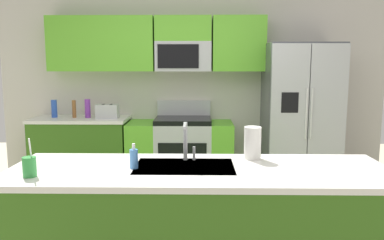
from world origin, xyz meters
TOP-DOWN VIEW (x-y plane):
  - kitchen_wall_unit at (-0.14, 2.08)m, footprint 5.20×0.43m
  - back_counter at (-1.45, 1.80)m, footprint 1.24×0.63m
  - range_oven at (-0.14, 1.80)m, footprint 1.36×0.61m
  - refrigerator at (1.39, 1.73)m, footprint 0.90×0.76m
  - island_counter at (0.10, -0.61)m, footprint 2.58×0.83m
  - toaster at (-1.08, 1.75)m, footprint 0.28×0.16m
  - pepper_mill at (-1.52, 1.80)m, footprint 0.05×0.05m
  - bottle_blue at (-1.79, 1.82)m, footprint 0.07×0.07m
  - bottle_purple at (-1.35, 1.81)m, footprint 0.07×0.07m
  - sink_faucet at (0.01, -0.42)m, footprint 0.08×0.21m
  - drink_cup_green at (-0.96, -0.83)m, footprint 0.08×0.08m
  - soap_dispenser at (-0.34, -0.63)m, footprint 0.06×0.06m
  - paper_towel_roll at (0.49, -0.35)m, footprint 0.12×0.12m

SIDE VIEW (x-z plane):
  - range_oven at x=-0.14m, z-range -0.11..0.99m
  - back_counter at x=-1.45m, z-range 0.00..0.90m
  - island_counter at x=0.10m, z-range 0.00..0.90m
  - refrigerator at x=1.39m, z-range 0.00..1.85m
  - drink_cup_green at x=-0.96m, z-range 0.84..1.09m
  - soap_dispenser at x=-0.34m, z-range 0.88..1.05m
  - toaster at x=-1.08m, z-range 0.90..1.08m
  - pepper_mill at x=-1.52m, z-range 0.90..1.13m
  - bottle_blue at x=-1.79m, z-range 0.90..1.13m
  - paper_towel_roll at x=0.49m, z-range 0.90..1.14m
  - bottle_purple at x=-1.35m, z-range 0.90..1.14m
  - sink_faucet at x=0.01m, z-range 0.93..1.21m
  - kitchen_wall_unit at x=-0.14m, z-range 0.17..2.77m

